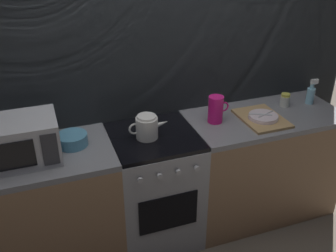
{
  "coord_description": "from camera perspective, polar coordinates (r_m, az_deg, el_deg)",
  "views": [
    {
      "loc": [
        -0.69,
        -2.22,
        2.22
      ],
      "look_at": [
        0.11,
        0.0,
        0.95
      ],
      "focal_mm": 41.29,
      "sensor_mm": 36.0,
      "label": 1
    }
  ],
  "objects": [
    {
      "name": "stove_unit",
      "position": [
        2.92,
        -1.97,
        -9.03
      ],
      "size": [
        0.6,
        0.63,
        0.9
      ],
      "color": "#9E9EA3",
      "rests_on": "ground_plane"
    },
    {
      "name": "spice_jar",
      "position": [
        3.2,
        16.88,
        3.68
      ],
      "size": [
        0.08,
        0.08,
        0.1
      ],
      "color": "silver",
      "rests_on": "counter_right"
    },
    {
      "name": "mixing_bowl",
      "position": [
        2.61,
        -13.94,
        -1.98
      ],
      "size": [
        0.2,
        0.2,
        0.08
      ],
      "primitive_type": "cylinder",
      "color": "teal",
      "rests_on": "counter_left"
    },
    {
      "name": "back_wall",
      "position": [
        2.83,
        -4.28,
        7.05
      ],
      "size": [
        3.6,
        0.05,
        2.4
      ],
      "color": "gray",
      "rests_on": "ground_plane"
    },
    {
      "name": "ground_plane",
      "position": [
        3.21,
        -1.85,
        -15.42
      ],
      "size": [
        8.0,
        8.0,
        0.0
      ],
      "primitive_type": "plane",
      "color": "#6B6054"
    },
    {
      "name": "counter_right",
      "position": [
        3.25,
        13.33,
        -5.53
      ],
      "size": [
        1.2,
        0.6,
        0.9
      ],
      "color": "#997251",
      "rests_on": "ground_plane"
    },
    {
      "name": "spray_bottle",
      "position": [
        3.31,
        20.33,
        4.44
      ],
      "size": [
        0.08,
        0.06,
        0.2
      ],
      "color": "#8CCCE5",
      "rests_on": "counter_right"
    },
    {
      "name": "counter_left",
      "position": [
        2.85,
        -19.9,
        -12.21
      ],
      "size": [
        1.2,
        0.6,
        0.9
      ],
      "color": "#997251",
      "rests_on": "ground_plane"
    },
    {
      "name": "microwave",
      "position": [
        2.5,
        -21.07,
        -2.02
      ],
      "size": [
        0.46,
        0.35,
        0.27
      ],
      "color": "#B2B2B7",
      "rests_on": "counter_left"
    },
    {
      "name": "dish_pile",
      "position": [
        2.94,
        13.72,
        1.2
      ],
      "size": [
        0.3,
        0.4,
        0.06
      ],
      "color": "tan",
      "rests_on": "counter_right"
    },
    {
      "name": "pitcher",
      "position": [
        2.82,
        7.07,
        2.47
      ],
      "size": [
        0.16,
        0.11,
        0.2
      ],
      "color": "#E5197A",
      "rests_on": "counter_right"
    },
    {
      "name": "kettle",
      "position": [
        2.6,
        -3.12,
        -0.14
      ],
      "size": [
        0.28,
        0.15,
        0.17
      ],
      "color": "white",
      "rests_on": "stove_unit"
    }
  ]
}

